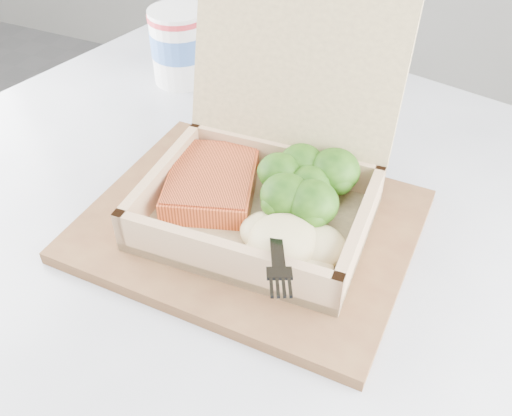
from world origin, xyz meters
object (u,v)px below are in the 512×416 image
at_px(serving_tray, 250,225).
at_px(paper_cup, 180,44).
at_px(takeout_container, 270,164).
at_px(cafe_table, 229,363).

height_order(serving_tray, paper_cup, paper_cup).
bearing_deg(takeout_container, paper_cup, 134.22).
bearing_deg(paper_cup, takeout_container, -43.29).
distance_m(cafe_table, paper_cup, 0.42).
bearing_deg(cafe_table, serving_tray, 68.46).
distance_m(takeout_container, paper_cup, 0.30).
relative_size(cafe_table, takeout_container, 4.69).
bearing_deg(paper_cup, serving_tray, -48.30).
relative_size(serving_tray, paper_cup, 3.12).
xyz_separation_m(serving_tray, paper_cup, (-0.22, 0.24, 0.05)).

